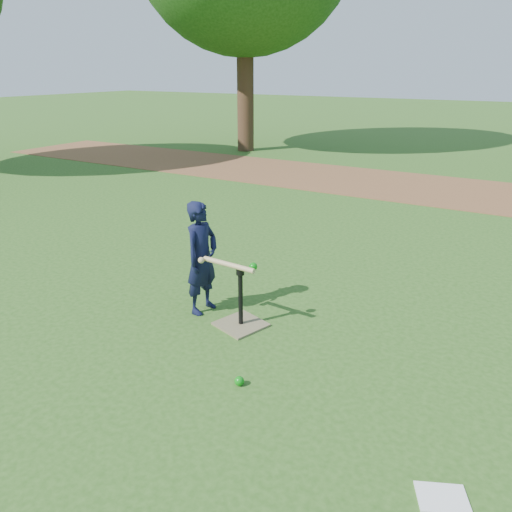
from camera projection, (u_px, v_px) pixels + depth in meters
The scene contains 7 objects.
ground at pixel (230, 343), 4.70m from camera, with size 80.00×80.00×0.00m, color #285116.
dirt_strip at pixel (422, 188), 10.73m from camera, with size 24.00×3.00×0.01m, color brown.
child at pixel (202, 258), 5.13m from camera, with size 0.44×0.29×1.19m, color black.
wiffle_ball_ground at pixel (239, 381), 4.07m from camera, with size 0.08×0.08×0.08m, color #0B8110.
clipboard at pixel (442, 498), 3.00m from camera, with size 0.30×0.23×0.01m, color white.
batting_tee at pixel (241, 316), 4.99m from camera, with size 0.54×0.54×0.61m.
swing_action at pixel (231, 265), 4.85m from camera, with size 0.63×0.21×0.08m.
Camera 1 is at (2.30, -3.40, 2.44)m, focal length 35.00 mm.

